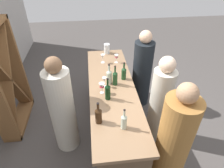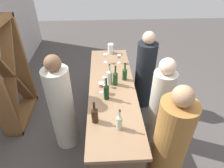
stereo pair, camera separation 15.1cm
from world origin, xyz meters
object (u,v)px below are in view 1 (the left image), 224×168
at_px(wine_bottle_leftmost_clear_pale, 124,121).
at_px(wine_bottle_center_dark_green, 108,91).
at_px(wine_glass_near_right, 104,80).
at_px(person_left_guest, 160,103).
at_px(wine_rack, 6,80).
at_px(wine_glass_near_left, 116,57).
at_px(wine_bottle_second_left_amber_brown, 98,115).
at_px(person_center_guest, 142,73).
at_px(wine_glass_near_center, 103,57).
at_px(wine_bottle_far_right_olive_green, 124,73).
at_px(wine_bottle_second_right_olive_green, 115,78).
at_px(person_server_behind, 62,110).
at_px(wine_bottle_rightmost_clear_pale, 109,76).
at_px(wine_glass_far_left, 102,86).
at_px(person_right_guest, 173,142).
at_px(water_pitcher, 107,49).

bearing_deg(wine_bottle_leftmost_clear_pale, wine_bottle_center_dark_green, 13.53).
xyz_separation_m(wine_glass_near_right, person_left_guest, (-0.22, -0.82, -0.34)).
height_order(wine_rack, wine_glass_near_left, wine_rack).
bearing_deg(wine_glass_near_left, wine_bottle_second_left_amber_brown, 163.94).
height_order(wine_rack, person_center_guest, wine_rack).
height_order(wine_bottle_leftmost_clear_pale, wine_bottle_second_left_amber_brown, wine_bottle_second_left_amber_brown).
distance_m(wine_glass_near_center, person_center_guest, 0.80).
relative_size(wine_bottle_far_right_olive_green, person_left_guest, 0.20).
xyz_separation_m(wine_rack, wine_bottle_second_right_olive_green, (-0.35, -1.70, 0.15)).
bearing_deg(person_server_behind, wine_bottle_second_right_olive_green, 34.29).
height_order(wine_bottle_rightmost_clear_pale, wine_glass_far_left, wine_bottle_rightmost_clear_pale).
relative_size(wine_bottle_second_right_olive_green, wine_bottle_far_right_olive_green, 1.10).
xyz_separation_m(person_left_guest, person_center_guest, (0.87, 0.06, 0.00)).
bearing_deg(wine_bottle_second_right_olive_green, wine_glass_far_left, 130.83).
relative_size(wine_bottle_rightmost_clear_pale, person_server_behind, 0.21).
distance_m(wine_bottle_center_dark_green, wine_bottle_second_right_olive_green, 0.35).
distance_m(wine_bottle_leftmost_clear_pale, person_server_behind, 1.02).
relative_size(wine_bottle_center_dark_green, wine_bottle_far_right_olive_green, 1.15).
distance_m(wine_rack, wine_bottle_far_right_olive_green, 1.87).
relative_size(wine_bottle_far_right_olive_green, person_server_behind, 0.19).
relative_size(wine_glass_near_left, person_left_guest, 0.10).
height_order(wine_bottle_leftmost_clear_pale, wine_glass_near_right, wine_bottle_leftmost_clear_pale).
bearing_deg(wine_bottle_leftmost_clear_pale, person_server_behind, 52.83).
distance_m(wine_rack, wine_bottle_center_dark_green, 1.71).
height_order(wine_rack, wine_bottle_far_right_olive_green, wine_rack).
xyz_separation_m(wine_bottle_second_left_amber_brown, wine_bottle_far_right_olive_green, (0.86, -0.44, -0.00)).
xyz_separation_m(wine_bottle_far_right_olive_green, person_server_behind, (-0.40, 0.94, -0.30)).
xyz_separation_m(wine_bottle_second_left_amber_brown, person_center_guest, (1.35, -0.88, -0.34)).
relative_size(wine_bottle_leftmost_clear_pale, wine_glass_near_left, 1.84).
xyz_separation_m(wine_glass_far_left, person_left_guest, (-0.07, -0.86, -0.34)).
bearing_deg(wine_bottle_rightmost_clear_pale, person_center_guest, -49.43).
distance_m(person_left_guest, person_server_behind, 1.44).
xyz_separation_m(wine_bottle_far_right_olive_green, wine_glass_far_left, (-0.31, 0.36, 0.00)).
relative_size(wine_glass_near_left, person_server_behind, 0.10).
relative_size(wine_rack, wine_bottle_leftmost_clear_pale, 6.24).
bearing_deg(person_server_behind, wine_glass_near_center, 70.73).
distance_m(wine_glass_near_left, person_right_guest, 1.73).
bearing_deg(wine_bottle_center_dark_green, person_left_guest, -85.28).
distance_m(wine_bottle_leftmost_clear_pale, person_right_guest, 0.67).
relative_size(wine_glass_near_left, wine_glass_far_left, 0.93).
bearing_deg(wine_glass_far_left, wine_glass_near_left, -20.90).
bearing_deg(wine_rack, wine_bottle_rightmost_clear_pale, -100.91).
height_order(wine_glass_near_center, person_left_guest, person_left_guest).
bearing_deg(wine_glass_near_left, person_server_behind, 135.95).
bearing_deg(wine_bottle_second_right_olive_green, wine_bottle_center_dark_green, 156.26).
xyz_separation_m(wine_glass_near_right, wine_glass_far_left, (-0.15, 0.05, -0.00)).
distance_m(wine_rack, wine_bottle_rightmost_clear_pale, 1.66).
bearing_deg(wine_bottle_far_right_olive_green, wine_glass_far_left, 130.47).
distance_m(wine_bottle_second_right_olive_green, person_center_guest, 0.92).
relative_size(water_pitcher, person_server_behind, 0.12).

